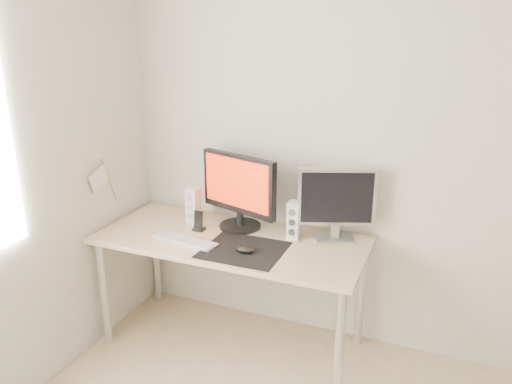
% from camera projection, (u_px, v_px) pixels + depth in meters
% --- Properties ---
extents(wall_back, '(3.50, 0.00, 3.50)m').
position_uv_depth(wall_back, '(408.00, 153.00, 2.79)').
color(wall_back, beige).
rests_on(wall_back, ground).
extents(mousepad, '(0.45, 0.40, 0.00)m').
position_uv_depth(mousepad, '(244.00, 250.00, 2.80)').
color(mousepad, black).
rests_on(mousepad, desk).
extents(mouse, '(0.11, 0.06, 0.04)m').
position_uv_depth(mouse, '(245.00, 249.00, 2.76)').
color(mouse, black).
rests_on(mouse, mousepad).
extents(desk, '(1.60, 0.70, 0.73)m').
position_uv_depth(desk, '(231.00, 250.00, 2.99)').
color(desk, '#D1B587').
rests_on(desk, ground).
extents(main_monitor, '(0.54, 0.33, 0.47)m').
position_uv_depth(main_monitor, '(239.00, 189.00, 3.03)').
color(main_monitor, black).
rests_on(main_monitor, desk).
extents(second_monitor, '(0.44, 0.23, 0.43)m').
position_uv_depth(second_monitor, '(336.00, 201.00, 2.87)').
color(second_monitor, '#B6B6B8').
rests_on(second_monitor, desk).
extents(speaker_left, '(0.07, 0.09, 0.23)m').
position_uv_depth(speaker_left, '(193.00, 205.00, 3.17)').
color(speaker_left, white).
rests_on(speaker_left, desk).
extents(speaker_right, '(0.07, 0.09, 0.23)m').
position_uv_depth(speaker_right, '(294.00, 220.00, 2.93)').
color(speaker_right, white).
rests_on(speaker_right, desk).
extents(keyboard, '(0.43, 0.18, 0.02)m').
position_uv_depth(keyboard, '(184.00, 240.00, 2.91)').
color(keyboard, silver).
rests_on(keyboard, desk).
extents(phone_dock, '(0.07, 0.06, 0.12)m').
position_uv_depth(phone_dock, '(199.00, 224.00, 3.06)').
color(phone_dock, black).
rests_on(phone_dock, desk).
extents(pennant, '(0.01, 0.23, 0.29)m').
position_uv_depth(pennant, '(102.00, 178.00, 3.02)').
color(pennant, '#A57F54').
rests_on(pennant, wall_left).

